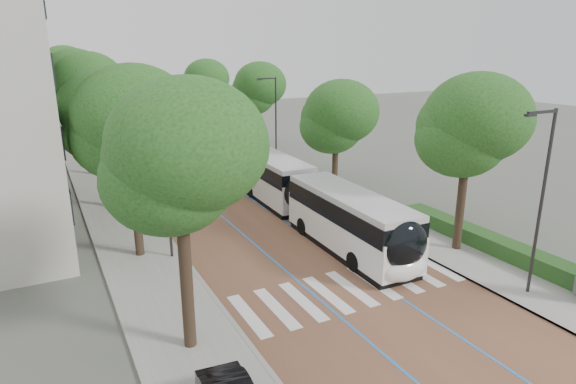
# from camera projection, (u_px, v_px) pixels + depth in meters

# --- Properties ---
(ground) EXTENTS (160.00, 160.00, 0.00)m
(ground) POSITION_uv_depth(u_px,v_px,m) (361.00, 299.00, 20.71)
(ground) COLOR #51544C
(ground) RESTS_ON ground
(road) EXTENTS (11.00, 140.00, 0.02)m
(road) POSITION_uv_depth(u_px,v_px,m) (153.00, 144.00, 54.68)
(road) COLOR brown
(road) RESTS_ON ground
(sidewalk_left) EXTENTS (4.00, 140.00, 0.12)m
(sidewalk_left) POSITION_uv_depth(u_px,v_px,m) (82.00, 150.00, 51.34)
(sidewalk_left) COLOR gray
(sidewalk_left) RESTS_ON ground
(sidewalk_right) EXTENTS (4.00, 140.00, 0.12)m
(sidewalk_right) POSITION_uv_depth(u_px,v_px,m) (216.00, 138.00, 58.00)
(sidewalk_right) COLOR gray
(sidewalk_right) RESTS_ON ground
(kerb_left) EXTENTS (0.20, 140.00, 0.14)m
(kerb_left) POSITION_uv_depth(u_px,v_px,m) (101.00, 148.00, 52.18)
(kerb_left) COLOR gray
(kerb_left) RESTS_ON ground
(kerb_right) EXTENTS (0.20, 140.00, 0.14)m
(kerb_right) POSITION_uv_depth(u_px,v_px,m) (200.00, 139.00, 57.16)
(kerb_right) COLOR gray
(kerb_right) RESTS_ON ground
(zebra_crossing) EXTENTS (10.55, 3.60, 0.01)m
(zebra_crossing) POSITION_uv_depth(u_px,v_px,m) (351.00, 288.00, 21.64)
(zebra_crossing) COLOR silver
(zebra_crossing) RESTS_ON ground
(lane_line_left) EXTENTS (0.12, 126.00, 0.01)m
(lane_line_left) POSITION_uv_depth(u_px,v_px,m) (138.00, 145.00, 53.97)
(lane_line_left) COLOR blue
(lane_line_left) RESTS_ON road
(lane_line_right) EXTENTS (0.12, 126.00, 0.01)m
(lane_line_right) POSITION_uv_depth(u_px,v_px,m) (167.00, 143.00, 55.39)
(lane_line_right) COLOR blue
(lane_line_right) RESTS_ON road
(hedge) EXTENTS (1.20, 14.00, 0.80)m
(hedge) POSITION_uv_depth(u_px,v_px,m) (506.00, 249.00, 24.60)
(hedge) COLOR #164018
(hedge) RESTS_ON sidewalk_right
(streetlight_near) EXTENTS (1.82, 0.20, 8.00)m
(streetlight_near) POSITION_uv_depth(u_px,v_px,m) (541.00, 189.00, 19.73)
(streetlight_near) COLOR #29282B
(streetlight_near) RESTS_ON sidewalk_right
(streetlight_far) EXTENTS (1.82, 0.20, 8.00)m
(streetlight_far) POSITION_uv_depth(u_px,v_px,m) (274.00, 117.00, 40.96)
(streetlight_far) COLOR #29282B
(streetlight_far) RESTS_ON sidewalk_right
(lamp_post_left) EXTENTS (0.14, 0.14, 8.00)m
(lamp_post_left) POSITION_uv_depth(u_px,v_px,m) (166.00, 181.00, 23.62)
(lamp_post_left) COLOR #29282B
(lamp_post_left) RESTS_ON sidewalk_left
(trees_left) EXTENTS (6.46, 60.82, 10.28)m
(trees_left) POSITION_uv_depth(u_px,v_px,m) (86.00, 93.00, 39.06)
(trees_left) COLOR black
(trees_left) RESTS_ON ground
(trees_right) EXTENTS (5.65, 47.48, 8.75)m
(trees_right) POSITION_uv_depth(u_px,v_px,m) (281.00, 99.00, 41.72)
(trees_right) COLOR black
(trees_right) RESTS_ON ground
(lead_bus) EXTENTS (3.09, 18.47, 3.20)m
(lead_bus) POSITION_uv_depth(u_px,v_px,m) (314.00, 202.00, 28.63)
(lead_bus) COLOR black
(lead_bus) RESTS_ON ground
(bus_queued_0) EXTENTS (3.07, 12.50, 3.20)m
(bus_queued_0) POSITION_uv_depth(u_px,v_px,m) (221.00, 154.00, 41.65)
(bus_queued_0) COLOR white
(bus_queued_0) RESTS_ON ground
(bus_queued_1) EXTENTS (3.11, 12.50, 3.20)m
(bus_queued_1) POSITION_uv_depth(u_px,v_px,m) (182.00, 131.00, 53.45)
(bus_queued_1) COLOR white
(bus_queued_1) RESTS_ON ground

